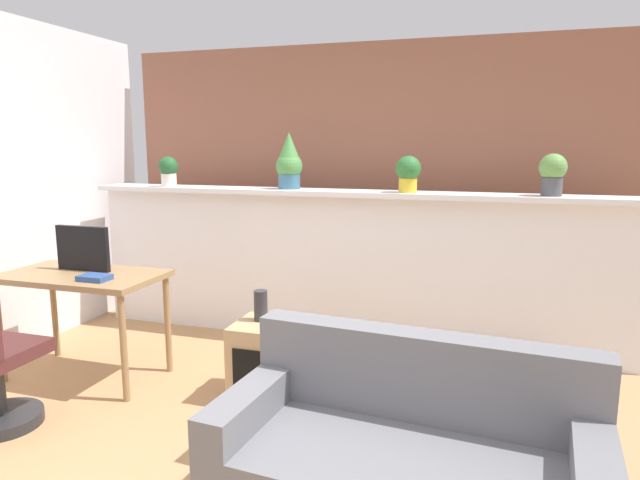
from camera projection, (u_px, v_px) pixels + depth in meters
ground_plane at (245, 472)px, 2.80m from camera, size 12.00×12.00×0.00m
divider_wall at (346, 269)px, 4.57m from camera, size 4.46×0.16×1.22m
plant_shelf at (345, 193)px, 4.42m from camera, size 4.46×0.34×0.04m
brick_wall_behind at (363, 186)px, 5.03m from camera, size 4.46×0.10×2.50m
potted_plant_0 at (168, 170)px, 4.83m from camera, size 0.17×0.17×0.26m
potted_plant_1 at (289, 162)px, 4.56m from camera, size 0.22×0.22×0.46m
potted_plant_2 at (408, 172)px, 4.23m from camera, size 0.19×0.19×0.28m
potted_plant_3 at (553, 173)px, 3.94m from camera, size 0.19×0.19×0.30m
desk at (82, 285)px, 3.83m from camera, size 1.10×0.60×0.75m
tv_monitor at (83, 248)px, 3.88m from camera, size 0.41×0.04×0.32m
side_cube_shelf at (266, 361)px, 3.58m from camera, size 0.40×0.41×0.50m
vase_on_shelf at (261, 305)px, 3.58m from camera, size 0.09×0.09×0.20m
book_on_desk at (95, 278)px, 3.62m from camera, size 0.19×0.14×0.04m
couch at (406, 469)px, 2.33m from camera, size 1.62×0.90×0.80m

